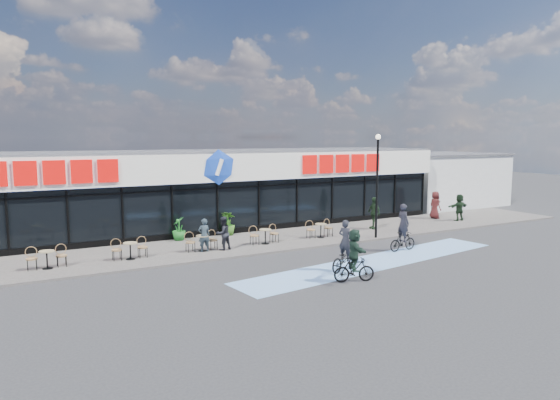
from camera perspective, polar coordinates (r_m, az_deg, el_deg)
name	(u,v)px	position (r m, az deg, el deg)	size (l,w,h in m)	color
ground	(279,265)	(21.26, -0.08, -7.48)	(120.00, 120.00, 0.00)	#28282B
sidewalk	(236,244)	(25.18, -5.01, -5.06)	(44.00, 5.00, 0.10)	#625C57
bike_lane	(376,262)	(22.24, 10.96, -6.93)	(14.00, 2.20, 0.01)	#709ED4
building	(199,189)	(29.82, -9.26, 1.24)	(30.60, 6.57, 4.75)	black
neighbour_building	(437,179)	(42.15, 17.51, 2.34)	(9.20, 7.20, 4.11)	silver
lamp_post	(377,177)	(26.56, 11.05, 2.58)	(0.28, 0.28, 5.44)	black
bistro_set_1	(47,257)	(22.40, -25.11, -5.94)	(1.54, 0.62, 0.90)	tan
bistro_set_2	(130,249)	(22.82, -16.79, -5.34)	(1.54, 0.62, 0.90)	tan
bistro_set_3	(202,241)	(23.68, -8.94, -4.66)	(1.54, 0.62, 0.90)	tan
bistro_set_4	(264,234)	(24.96, -1.78, -3.96)	(1.54, 0.62, 0.90)	tan
bistro_set_5	(320,229)	(26.59, 4.57, -3.29)	(1.54, 0.62, 0.90)	tan
potted_plant_left	(229,225)	(27.18, -5.88, -2.82)	(0.64, 0.51, 1.16)	#1D601B
potted_plant_mid	(179,229)	(26.22, -11.49, -3.23)	(0.68, 0.68, 1.21)	#1D6621
potted_plant_right	(228,223)	(27.17, -5.93, -2.67)	(0.73, 0.73, 1.30)	#34651C
patron_left	(204,235)	(23.40, -8.68, -3.99)	(0.57, 0.37, 1.56)	#28353E
patron_right	(223,233)	(23.62, -6.52, -3.81)	(0.77, 0.60, 1.59)	black
pedestrian_a	(374,213)	(29.39, 10.69, -1.46)	(1.09, 0.45, 1.86)	black
pedestrian_b	(435,205)	(34.09, 17.30, -0.54)	(0.87, 0.57, 1.78)	#441818
pedestrian_c	(459,207)	(33.74, 19.81, -0.79)	(1.57, 0.50, 1.69)	black
cyclist_a	(345,254)	(20.45, 7.45, -6.16)	(2.02, 1.36, 2.09)	black
cyclist_b	(403,233)	(24.41, 13.87, -3.68)	(1.56, 0.67, 2.27)	black
cyclist_c	(354,257)	(18.88, 8.50, -6.50)	(1.62, 1.52, 2.02)	black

